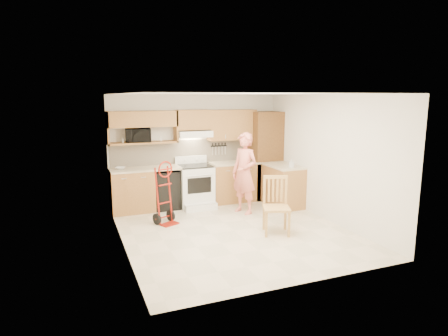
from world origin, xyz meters
TOP-DOWN VIEW (x-y plane):
  - floor at (0.00, 0.00)m, footprint 4.00×4.50m
  - ceiling at (0.00, 0.00)m, footprint 4.00×4.50m
  - wall_back at (0.00, 2.26)m, footprint 4.00×0.02m
  - wall_front at (0.00, -2.26)m, footprint 4.00×0.02m
  - wall_left at (-2.01, 0.00)m, footprint 0.02×4.50m
  - wall_right at (2.01, 0.00)m, footprint 0.02×4.50m
  - backsplash at (0.00, 2.23)m, footprint 3.92×0.03m
  - lower_cab_left at (-1.55, 1.95)m, footprint 0.90×0.60m
  - dishwasher at (-0.80, 1.95)m, footprint 0.60×0.60m
  - lower_cab_right at (0.83, 1.95)m, footprint 1.14×0.60m
  - countertop_left at (-1.25, 1.95)m, footprint 1.50×0.63m
  - countertop_right at (0.83, 1.95)m, footprint 1.14×0.63m
  - cab_return_right at (1.70, 1.15)m, footprint 0.60×1.00m
  - countertop_return at (1.70, 1.15)m, footprint 0.63×1.00m
  - pantry_tall at (1.65, 1.95)m, footprint 0.70×0.60m
  - upper_cab_left at (-1.25, 2.08)m, footprint 1.50×0.33m
  - upper_shelf_mw at (-1.25, 2.08)m, footprint 1.50×0.33m
  - upper_cab_center at (-0.12, 2.08)m, footprint 0.76×0.33m
  - upper_cab_right at (0.83, 2.08)m, footprint 1.14×0.33m
  - range_hood at (-0.12, 2.02)m, footprint 0.76×0.46m
  - knife_strip at (0.55, 2.21)m, footprint 0.40×0.05m
  - microwave at (-1.36, 2.08)m, footprint 0.57×0.41m
  - range at (-0.16, 1.81)m, footprint 0.75×0.99m
  - person at (0.65, 0.97)m, footprint 0.63×0.74m
  - hand_truck at (-1.06, 0.87)m, footprint 0.56×0.55m
  - dining_chair at (0.66, -0.41)m, footprint 0.62×0.64m
  - soap_bottle at (1.70, 0.81)m, footprint 0.09×0.09m
  - bowl at (-1.77, 1.95)m, footprint 0.27×0.27m

SIDE VIEW (x-z plane):
  - floor at x=0.00m, z-range -0.02..0.00m
  - dishwasher at x=-0.80m, z-range 0.00..0.85m
  - lower_cab_left at x=-1.55m, z-range 0.00..0.90m
  - lower_cab_right at x=0.83m, z-range 0.00..0.90m
  - cab_return_right at x=1.70m, z-range 0.00..0.90m
  - dining_chair at x=0.66m, z-range 0.00..1.03m
  - range at x=-0.16m, z-range 0.00..1.11m
  - hand_truck at x=-1.06m, z-range 0.00..1.12m
  - person at x=0.65m, z-range 0.00..1.72m
  - countertop_left at x=-1.25m, z-range 0.90..0.94m
  - countertop_right at x=0.83m, z-range 0.90..0.94m
  - countertop_return at x=1.70m, z-range 0.90..0.94m
  - bowl at x=-1.77m, z-range 0.94..0.99m
  - soap_bottle at x=1.70m, z-range 0.94..1.13m
  - pantry_tall at x=1.65m, z-range 0.00..2.10m
  - backsplash at x=0.00m, z-range 0.92..1.48m
  - knife_strip at x=0.55m, z-range 1.09..1.39m
  - wall_back at x=0.00m, z-range 0.00..2.50m
  - wall_front at x=0.00m, z-range 0.00..2.50m
  - wall_left at x=-2.01m, z-range 0.00..2.50m
  - wall_right at x=2.01m, z-range 0.00..2.50m
  - upper_shelf_mw at x=-1.25m, z-range 1.45..1.49m
  - range_hood at x=-0.12m, z-range 1.56..1.70m
  - microwave at x=-1.36m, z-range 1.49..1.78m
  - upper_cab_right at x=0.83m, z-range 1.45..2.15m
  - upper_cab_center at x=-0.12m, z-range 1.72..2.16m
  - upper_cab_left at x=-1.25m, z-range 1.81..2.15m
  - ceiling at x=0.00m, z-range 2.50..2.52m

